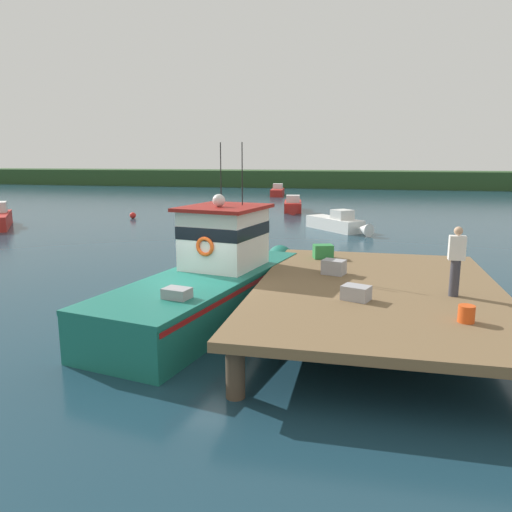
{
  "coord_description": "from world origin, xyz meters",
  "views": [
    {
      "loc": [
        4.4,
        -12.21,
        4.38
      ],
      "look_at": [
        1.2,
        2.14,
        1.4
      ],
      "focal_mm": 34.37,
      "sensor_mm": 36.0,
      "label": 1
    }
  ],
  "objects_px": {
    "bait_bucket": "(466,314)",
    "mooring_buoy_channel_marker": "(214,241)",
    "crate_stack_near_edge": "(356,293)",
    "deckhand_by_the_boat": "(456,260)",
    "main_fishing_boat": "(214,278)",
    "moored_boat_outer_mooring": "(278,192)",
    "mooring_buoy_spare_mooring": "(133,215)",
    "crate_single_far": "(334,267)",
    "crate_single_by_cleat": "(323,251)",
    "moored_boat_far_left": "(293,206)",
    "mooring_buoy_outer": "(263,222)",
    "moored_boat_mid_harbor": "(338,223)"
  },
  "relations": [
    {
      "from": "mooring_buoy_spare_mooring",
      "to": "main_fishing_boat",
      "type": "bearing_deg",
      "value": -57.92
    },
    {
      "from": "crate_single_by_cleat",
      "to": "bait_bucket",
      "type": "distance_m",
      "value": 6.5
    },
    {
      "from": "moored_boat_far_left",
      "to": "moored_boat_outer_mooring",
      "type": "bearing_deg",
      "value": 104.33
    },
    {
      "from": "crate_single_far",
      "to": "mooring_buoy_channel_marker",
      "type": "height_order",
      "value": "crate_single_far"
    },
    {
      "from": "main_fishing_boat",
      "to": "moored_boat_outer_mooring",
      "type": "xyz_separation_m",
      "value": [
        -5.84,
        43.17,
        -0.54
      ]
    },
    {
      "from": "crate_single_by_cleat",
      "to": "moored_boat_mid_harbor",
      "type": "height_order",
      "value": "crate_single_by_cleat"
    },
    {
      "from": "mooring_buoy_outer",
      "to": "moored_boat_far_left",
      "type": "bearing_deg",
      "value": 84.95
    },
    {
      "from": "crate_single_by_cleat",
      "to": "bait_bucket",
      "type": "height_order",
      "value": "crate_single_by_cleat"
    },
    {
      "from": "mooring_buoy_outer",
      "to": "mooring_buoy_channel_marker",
      "type": "height_order",
      "value": "mooring_buoy_channel_marker"
    },
    {
      "from": "crate_stack_near_edge",
      "to": "deckhand_by_the_boat",
      "type": "distance_m",
      "value": 2.46
    },
    {
      "from": "crate_stack_near_edge",
      "to": "mooring_buoy_outer",
      "type": "bearing_deg",
      "value": 107.29
    },
    {
      "from": "moored_boat_mid_harbor",
      "to": "crate_stack_near_edge",
      "type": "bearing_deg",
      "value": -85.68
    },
    {
      "from": "crate_single_by_cleat",
      "to": "moored_boat_mid_harbor",
      "type": "xyz_separation_m",
      "value": [
        -0.29,
        14.24,
        -0.97
      ]
    },
    {
      "from": "moored_boat_outer_mooring",
      "to": "moored_boat_far_left",
      "type": "xyz_separation_m",
      "value": [
        4.15,
        -16.26,
        -0.0
      ]
    },
    {
      "from": "main_fishing_boat",
      "to": "moored_boat_far_left",
      "type": "distance_m",
      "value": 26.97
    },
    {
      "from": "moored_boat_outer_mooring",
      "to": "main_fishing_boat",
      "type": "bearing_deg",
      "value": -82.29
    },
    {
      "from": "crate_stack_near_edge",
      "to": "bait_bucket",
      "type": "bearing_deg",
      "value": -27.13
    },
    {
      "from": "moored_boat_far_left",
      "to": "mooring_buoy_channel_marker",
      "type": "distance_m",
      "value": 16.72
    },
    {
      "from": "main_fishing_boat",
      "to": "mooring_buoy_spare_mooring",
      "type": "relative_size",
      "value": 22.06
    },
    {
      "from": "crate_stack_near_edge",
      "to": "moored_boat_outer_mooring",
      "type": "distance_m",
      "value": 46.22
    },
    {
      "from": "crate_single_by_cleat",
      "to": "deckhand_by_the_boat",
      "type": "xyz_separation_m",
      "value": [
        3.34,
        -3.7,
        0.64
      ]
    },
    {
      "from": "deckhand_by_the_boat",
      "to": "mooring_buoy_spare_mooring",
      "type": "bearing_deg",
      "value": 131.63
    },
    {
      "from": "crate_single_far",
      "to": "mooring_buoy_channel_marker",
      "type": "distance_m",
      "value": 11.89
    },
    {
      "from": "main_fishing_boat",
      "to": "crate_single_by_cleat",
      "type": "distance_m",
      "value": 3.83
    },
    {
      "from": "moored_boat_mid_harbor",
      "to": "moored_boat_far_left",
      "type": "height_order",
      "value": "moored_boat_far_left"
    },
    {
      "from": "main_fishing_boat",
      "to": "moored_boat_outer_mooring",
      "type": "bearing_deg",
      "value": 97.71
    },
    {
      "from": "bait_bucket",
      "to": "deckhand_by_the_boat",
      "type": "relative_size",
      "value": 0.21
    },
    {
      "from": "crate_single_by_cleat",
      "to": "moored_boat_mid_harbor",
      "type": "relative_size",
      "value": 0.13
    },
    {
      "from": "moored_boat_outer_mooring",
      "to": "mooring_buoy_spare_mooring",
      "type": "bearing_deg",
      "value": -105.42
    },
    {
      "from": "bait_bucket",
      "to": "deckhand_by_the_boat",
      "type": "distance_m",
      "value": 2.04
    },
    {
      "from": "crate_stack_near_edge",
      "to": "moored_boat_mid_harbor",
      "type": "distance_m",
      "value": 18.83
    },
    {
      "from": "moored_boat_outer_mooring",
      "to": "mooring_buoy_channel_marker",
      "type": "relative_size",
      "value": 12.07
    },
    {
      "from": "crate_stack_near_edge",
      "to": "main_fishing_boat",
      "type": "bearing_deg",
      "value": 153.49
    },
    {
      "from": "crate_single_far",
      "to": "moored_boat_far_left",
      "type": "distance_m",
      "value": 26.98
    },
    {
      "from": "moored_boat_outer_mooring",
      "to": "mooring_buoy_outer",
      "type": "xyz_separation_m",
      "value": [
        3.42,
        -24.58,
        -0.28
      ]
    },
    {
      "from": "main_fishing_boat",
      "to": "mooring_buoy_outer",
      "type": "bearing_deg",
      "value": 97.44
    },
    {
      "from": "crate_single_by_cleat",
      "to": "mooring_buoy_spare_mooring",
      "type": "bearing_deg",
      "value": 131.53
    },
    {
      "from": "crate_stack_near_edge",
      "to": "crate_single_by_cleat",
      "type": "distance_m",
      "value": 4.66
    },
    {
      "from": "deckhand_by_the_boat",
      "to": "mooring_buoy_spare_mooring",
      "type": "height_order",
      "value": "deckhand_by_the_boat"
    },
    {
      "from": "crate_single_far",
      "to": "deckhand_by_the_boat",
      "type": "distance_m",
      "value": 3.34
    },
    {
      "from": "crate_single_by_cleat",
      "to": "mooring_buoy_channel_marker",
      "type": "distance_m",
      "value": 9.9
    },
    {
      "from": "bait_bucket",
      "to": "mooring_buoy_channel_marker",
      "type": "height_order",
      "value": "bait_bucket"
    },
    {
      "from": "mooring_buoy_channel_marker",
      "to": "deckhand_by_the_boat",
      "type": "bearing_deg",
      "value": -50.51
    },
    {
      "from": "moored_boat_mid_harbor",
      "to": "mooring_buoy_spare_mooring",
      "type": "relative_size",
      "value": 9.94
    },
    {
      "from": "crate_stack_near_edge",
      "to": "moored_boat_outer_mooring",
      "type": "xyz_separation_m",
      "value": [
        -9.82,
        45.15,
        -0.9
      ]
    },
    {
      "from": "moored_boat_mid_harbor",
      "to": "bait_bucket",
      "type": "bearing_deg",
      "value": -79.84
    },
    {
      "from": "moored_boat_mid_harbor",
      "to": "moored_boat_far_left",
      "type": "bearing_deg",
      "value": 112.74
    },
    {
      "from": "crate_single_by_cleat",
      "to": "moored_boat_far_left",
      "type": "height_order",
      "value": "crate_single_by_cleat"
    },
    {
      "from": "deckhand_by_the_boat",
      "to": "moored_boat_mid_harbor",
      "type": "xyz_separation_m",
      "value": [
        -3.63,
        17.94,
        -1.61
      ]
    },
    {
      "from": "crate_stack_near_edge",
      "to": "mooring_buoy_channel_marker",
      "type": "distance_m",
      "value": 14.25
    }
  ]
}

